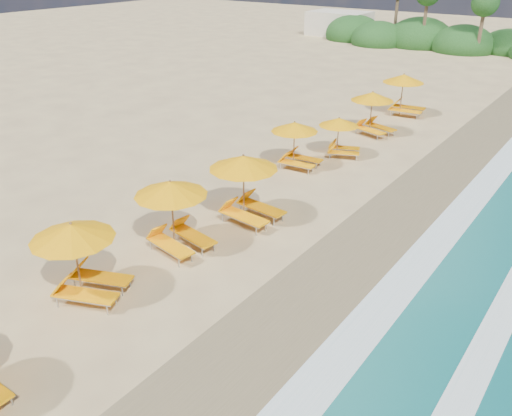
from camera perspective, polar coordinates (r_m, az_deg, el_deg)
name	(u,v)px	position (r m, az deg, el deg)	size (l,w,h in m)	color
ground	(256,237)	(19.63, 0.00, -3.16)	(160.00, 160.00, 0.00)	tan
wet_sand	(355,272)	(17.91, 10.51, -6.71)	(4.00, 160.00, 0.01)	olive
surf_foam	(437,300)	(17.18, 18.69, -9.25)	(4.00, 160.00, 0.01)	white
station_3	(82,256)	(16.56, -18.09, -4.88)	(3.25, 3.22, 2.51)	olive
station_4	(176,212)	(18.49, -8.56, -0.38)	(3.05, 2.91, 2.56)	olive
station_5	(248,184)	(20.27, -0.89, 2.54)	(3.03, 2.85, 2.67)	olive
station_6	(297,142)	(25.70, 4.44, 7.05)	(2.59, 2.43, 2.28)	olive
station_7	(341,134)	(27.48, 9.07, 7.76)	(2.68, 2.66, 2.04)	olive
station_8	(374,111)	(31.24, 12.46, 10.11)	(3.08, 2.99, 2.45)	olive
station_9	(405,92)	(35.67, 15.63, 11.84)	(3.03, 2.87, 2.61)	olive
treeline	(428,38)	(63.29, 17.86, 16.90)	(25.80, 8.80, 9.74)	#163D14
beach_building	(339,23)	(70.20, 8.87, 18.87)	(7.00, 5.00, 2.80)	beige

